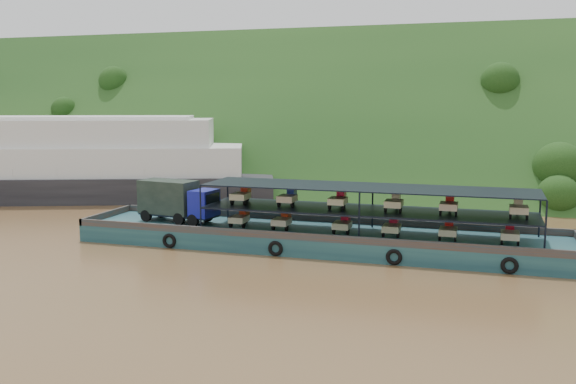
% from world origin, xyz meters
% --- Properties ---
extents(ground, '(160.00, 160.00, 0.00)m').
position_xyz_m(ground, '(0.00, 0.00, 0.00)').
color(ground, brown).
rests_on(ground, ground).
extents(hillside, '(140.00, 39.60, 39.60)m').
position_xyz_m(hillside, '(0.00, 36.00, 0.00)').
color(hillside, '#163714').
rests_on(hillside, ground).
extents(cargo_barge, '(35.00, 7.18, 4.54)m').
position_xyz_m(cargo_barge, '(1.06, -1.80, 1.09)').
color(cargo_barge, '#12323F').
rests_on(cargo_barge, ground).
extents(passenger_ferry, '(44.49, 25.60, 8.80)m').
position_xyz_m(passenger_ferry, '(-29.78, 12.98, 3.81)').
color(passenger_ferry, black).
rests_on(passenger_ferry, ground).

